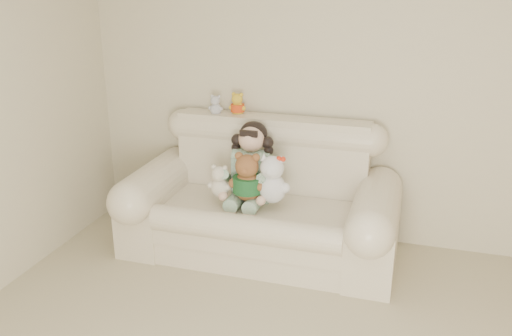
# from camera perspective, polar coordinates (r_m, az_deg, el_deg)

# --- Properties ---
(wall_back) EXTENTS (4.50, 0.00, 4.50)m
(wall_back) POSITION_cam_1_polar(r_m,az_deg,el_deg) (4.35, 10.80, 8.56)
(wall_back) COLOR beige
(wall_back) RESTS_ON ground
(sofa) EXTENTS (2.10, 0.95, 1.03)m
(sofa) POSITION_cam_1_polar(r_m,az_deg,el_deg) (4.22, 0.40, -2.57)
(sofa) COLOR #F3EAC4
(sofa) RESTS_ON floor
(seated_child) EXTENTS (0.43, 0.50, 0.63)m
(seated_child) POSITION_cam_1_polar(r_m,az_deg,el_deg) (4.24, -0.43, 0.73)
(seated_child) COLOR #347544
(seated_child) RESTS_ON sofa
(brown_teddy) EXTENTS (0.30, 0.24, 0.44)m
(brown_teddy) POSITION_cam_1_polar(r_m,az_deg,el_deg) (4.05, -0.90, -0.46)
(brown_teddy) COLOR brown
(brown_teddy) RESTS_ON sofa
(white_cat) EXTENTS (0.34, 0.30, 0.44)m
(white_cat) POSITION_cam_1_polar(r_m,az_deg,el_deg) (4.02, 1.72, -0.64)
(white_cat) COLOR white
(white_cat) RESTS_ON sofa
(cream_teddy) EXTENTS (0.22, 0.18, 0.30)m
(cream_teddy) POSITION_cam_1_polar(r_m,az_deg,el_deg) (4.15, -3.81, -1.05)
(cream_teddy) COLOR beige
(cream_teddy) RESTS_ON sofa
(yellow_mini_bear) EXTENTS (0.15, 0.12, 0.22)m
(yellow_mini_bear) POSITION_cam_1_polar(r_m,az_deg,el_deg) (4.48, -1.93, 6.87)
(yellow_mini_bear) COLOR yellow
(yellow_mini_bear) RESTS_ON sofa
(grey_mini_plush) EXTENTS (0.15, 0.14, 0.20)m
(grey_mini_plush) POSITION_cam_1_polar(r_m,az_deg,el_deg) (4.50, -4.20, 6.73)
(grey_mini_plush) COLOR silver
(grey_mini_plush) RESTS_ON sofa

